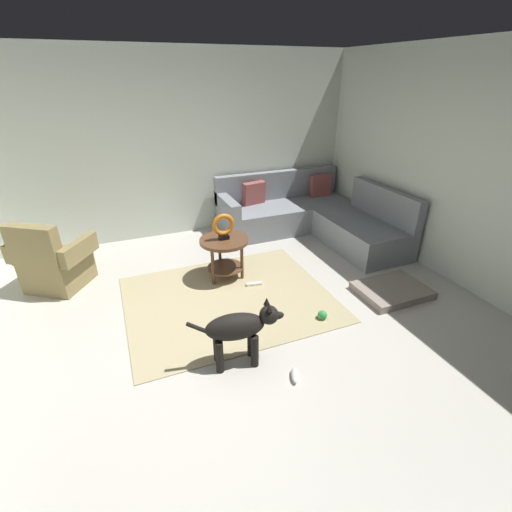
{
  "coord_description": "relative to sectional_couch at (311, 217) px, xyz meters",
  "views": [
    {
      "loc": [
        -0.89,
        -2.69,
        2.35
      ],
      "look_at": [
        0.45,
        0.6,
        0.55
      ],
      "focal_mm": 25.45,
      "sensor_mm": 36.0,
      "label": 1
    }
  ],
  "objects": [
    {
      "name": "dog_toy_rope",
      "position": [
        -1.45,
        -1.16,
        -0.26
      ],
      "size": [
        0.2,
        0.09,
        0.05
      ],
      "primitive_type": "cylinder",
      "rotation": [
        0.0,
        1.57,
        2.95
      ],
      "color": "silver",
      "rests_on": "ground_plane"
    },
    {
      "name": "dog",
      "position": [
        -2.06,
        -2.34,
        0.09
      ],
      "size": [
        0.85,
        0.29,
        0.63
      ],
      "rotation": [
        0.0,
        0.0,
        4.56
      ],
      "color": "black",
      "rests_on": "ground_plane"
    },
    {
      "name": "wall_right",
      "position": [
        0.95,
        -2.02,
        1.06
      ],
      "size": [
        0.12,
        6.0,
        2.7
      ],
      "primitive_type": "cube",
      "color": "silver",
      "rests_on": "ground_plane"
    },
    {
      "name": "ground_plane",
      "position": [
        -1.99,
        -2.02,
        -0.34
      ],
      "size": [
        6.0,
        6.0,
        0.1
      ],
      "primitive_type": "cube",
      "color": "beige"
    },
    {
      "name": "dog_toy_ball",
      "position": [
        -1.04,
        -2.06,
        -0.24
      ],
      "size": [
        0.1,
        0.1,
        0.1
      ],
      "primitive_type": "sphere",
      "color": "green",
      "rests_on": "ground_plane"
    },
    {
      "name": "side_table",
      "position": [
        -1.72,
        -0.83,
        0.13
      ],
      "size": [
        0.6,
        0.6,
        0.54
      ],
      "color": "brown",
      "rests_on": "ground_plane"
    },
    {
      "name": "dog_bed_mat",
      "position": [
        -0.01,
        -1.94,
        -0.24
      ],
      "size": [
        0.8,
        0.6,
        0.09
      ],
      "primitive_type": "cube",
      "color": "gray",
      "rests_on": "ground_plane"
    },
    {
      "name": "sectional_couch",
      "position": [
        0.0,
        0.0,
        0.0
      ],
      "size": [
        2.2,
        2.25,
        0.88
      ],
      "color": "gray",
      "rests_on": "ground_plane"
    },
    {
      "name": "armchair",
      "position": [
        -3.67,
        -0.27,
        0.03
      ],
      "size": [
        1.0,
        0.94,
        0.88
      ],
      "rotation": [
        0.0,
        0.0,
        -0.58
      ],
      "color": "olive",
      "rests_on": "ground_plane"
    },
    {
      "name": "dog_toy_bone",
      "position": [
        -1.69,
        -2.69,
        -0.26
      ],
      "size": [
        0.13,
        0.19,
        0.06
      ],
      "primitive_type": "ellipsoid",
      "rotation": [
        0.0,
        0.0,
        1.16
      ],
      "color": "silver",
      "rests_on": "ground_plane"
    },
    {
      "name": "torus_sculpture",
      "position": [
        -1.72,
        -0.83,
        0.42
      ],
      "size": [
        0.28,
        0.08,
        0.33
      ],
      "color": "black",
      "rests_on": "side_table"
    },
    {
      "name": "area_rug",
      "position": [
        -1.84,
        -1.32,
        -0.28
      ],
      "size": [
        2.3,
        1.9,
        0.01
      ],
      "primitive_type": "cube",
      "color": "tan",
      "rests_on": "ground_plane"
    },
    {
      "name": "wall_back",
      "position": [
        -1.99,
        0.92,
        1.06
      ],
      "size": [
        6.0,
        0.12,
        2.7
      ],
      "primitive_type": "cube",
      "color": "silver",
      "rests_on": "ground_plane"
    }
  ]
}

